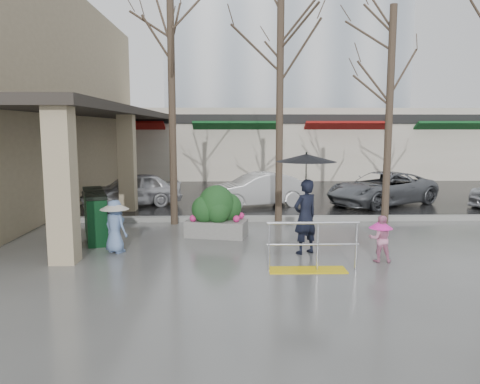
{
  "coord_description": "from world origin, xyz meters",
  "views": [
    {
      "loc": [
        -0.31,
        -10.51,
        2.92
      ],
      "look_at": [
        -0.04,
        1.29,
        1.3
      ],
      "focal_mm": 35.0,
      "sensor_mm": 36.0,
      "label": 1
    }
  ],
  "objects_px": {
    "tree_midwest": "(280,48)",
    "child_pink": "(380,236)",
    "car_b": "(257,190)",
    "handrail": "(311,253)",
    "woman": "(306,192)",
    "news_boxes": "(95,215)",
    "tree_west": "(171,53)",
    "car_a": "(131,189)",
    "child_blue": "(115,222)",
    "planter": "(217,212)",
    "car_c": "(382,188)",
    "tree_mideast": "(391,62)"
  },
  "relations": [
    {
      "from": "tree_west",
      "to": "woman",
      "type": "distance_m",
      "value": 6.09
    },
    {
      "from": "car_b",
      "to": "car_c",
      "type": "distance_m",
      "value": 4.76
    },
    {
      "from": "tree_west",
      "to": "tree_midwest",
      "type": "relative_size",
      "value": 0.97
    },
    {
      "from": "tree_mideast",
      "to": "planter",
      "type": "bearing_deg",
      "value": -162.01
    },
    {
      "from": "handrail",
      "to": "child_blue",
      "type": "xyz_separation_m",
      "value": [
        -4.36,
        1.52,
        0.36
      ]
    },
    {
      "from": "woman",
      "to": "child_blue",
      "type": "xyz_separation_m",
      "value": [
        -4.45,
        0.19,
        -0.73
      ]
    },
    {
      "from": "car_a",
      "to": "child_blue",
      "type": "bearing_deg",
      "value": -8.2
    },
    {
      "from": "car_c",
      "to": "tree_mideast",
      "type": "bearing_deg",
      "value": -47.06
    },
    {
      "from": "car_b",
      "to": "handrail",
      "type": "bearing_deg",
      "value": -15.04
    },
    {
      "from": "car_a",
      "to": "tree_west",
      "type": "bearing_deg",
      "value": 13.78
    },
    {
      "from": "handrail",
      "to": "car_a",
      "type": "xyz_separation_m",
      "value": [
        -5.36,
        8.19,
        0.25
      ]
    },
    {
      "from": "tree_midwest",
      "to": "car_b",
      "type": "bearing_deg",
      "value": 98.21
    },
    {
      "from": "tree_midwest",
      "to": "child_pink",
      "type": "xyz_separation_m",
      "value": [
        1.8,
        -4.18,
        -4.66
      ]
    },
    {
      "from": "tree_west",
      "to": "car_b",
      "type": "bearing_deg",
      "value": 49.13
    },
    {
      "from": "handrail",
      "to": "planter",
      "type": "bearing_deg",
      "value": 122.75
    },
    {
      "from": "tree_midwest",
      "to": "child_blue",
      "type": "relative_size",
      "value": 5.56
    },
    {
      "from": "handrail",
      "to": "planter",
      "type": "relative_size",
      "value": 1.09
    },
    {
      "from": "tree_midwest",
      "to": "car_b",
      "type": "relative_size",
      "value": 1.83
    },
    {
      "from": "handrail",
      "to": "news_boxes",
      "type": "distance_m",
      "value": 6.04
    },
    {
      "from": "planter",
      "to": "car_c",
      "type": "xyz_separation_m",
      "value": [
        6.15,
        5.1,
        -0.04
      ]
    },
    {
      "from": "woman",
      "to": "handrail",
      "type": "bearing_deg",
      "value": 55.11
    },
    {
      "from": "tree_midwest",
      "to": "news_boxes",
      "type": "height_order",
      "value": "tree_midwest"
    },
    {
      "from": "news_boxes",
      "to": "car_a",
      "type": "xyz_separation_m",
      "value": [
        -0.11,
        5.21,
        -0.0
      ]
    },
    {
      "from": "news_boxes",
      "to": "woman",
      "type": "bearing_deg",
      "value": -36.16
    },
    {
      "from": "news_boxes",
      "to": "child_blue",
      "type": "bearing_deg",
      "value": -77.79
    },
    {
      "from": "tree_midwest",
      "to": "child_pink",
      "type": "height_order",
      "value": "tree_midwest"
    },
    {
      "from": "child_pink",
      "to": "child_blue",
      "type": "xyz_separation_m",
      "value": [
        -6.0,
        0.9,
        0.16
      ]
    },
    {
      "from": "handrail",
      "to": "tree_midwest",
      "type": "height_order",
      "value": "tree_midwest"
    },
    {
      "from": "planter",
      "to": "car_c",
      "type": "distance_m",
      "value": 7.99
    },
    {
      "from": "tree_west",
      "to": "car_a",
      "type": "height_order",
      "value": "tree_west"
    },
    {
      "from": "tree_mideast",
      "to": "news_boxes",
      "type": "xyz_separation_m",
      "value": [
        -8.38,
        -1.81,
        -4.23
      ]
    },
    {
      "from": "child_pink",
      "to": "car_a",
      "type": "xyz_separation_m",
      "value": [
        -7.0,
        7.57,
        0.05
      ]
    },
    {
      "from": "child_pink",
      "to": "car_b",
      "type": "distance_m",
      "value": 7.69
    },
    {
      "from": "tree_mideast",
      "to": "child_blue",
      "type": "xyz_separation_m",
      "value": [
        -7.5,
        -3.28,
        -4.13
      ]
    },
    {
      "from": "tree_west",
      "to": "tree_midwest",
      "type": "height_order",
      "value": "tree_midwest"
    },
    {
      "from": "news_boxes",
      "to": "car_a",
      "type": "bearing_deg",
      "value": 72.34
    },
    {
      "from": "tree_midwest",
      "to": "tree_mideast",
      "type": "height_order",
      "value": "tree_midwest"
    },
    {
      "from": "woman",
      "to": "news_boxes",
      "type": "distance_m",
      "value": 5.65
    },
    {
      "from": "child_blue",
      "to": "car_a",
      "type": "bearing_deg",
      "value": -46.71
    },
    {
      "from": "child_pink",
      "to": "tree_west",
      "type": "bearing_deg",
      "value": -34.06
    },
    {
      "from": "planter",
      "to": "handrail",
      "type": "bearing_deg",
      "value": -57.25
    },
    {
      "from": "child_blue",
      "to": "car_c",
      "type": "distance_m",
      "value": 10.83
    },
    {
      "from": "planter",
      "to": "car_b",
      "type": "xyz_separation_m",
      "value": [
        1.39,
        4.84,
        -0.04
      ]
    },
    {
      "from": "tree_midwest",
      "to": "woman",
      "type": "xyz_separation_m",
      "value": [
        0.25,
        -3.47,
        -3.77
      ]
    },
    {
      "from": "tree_mideast",
      "to": "car_b",
      "type": "relative_size",
      "value": 1.7
    },
    {
      "from": "woman",
      "to": "planter",
      "type": "distance_m",
      "value": 2.88
    },
    {
      "from": "handrail",
      "to": "car_a",
      "type": "height_order",
      "value": "car_a"
    },
    {
      "from": "handrail",
      "to": "tree_west",
      "type": "height_order",
      "value": "tree_west"
    },
    {
      "from": "handrail",
      "to": "woman",
      "type": "bearing_deg",
      "value": 86.02
    },
    {
      "from": "woman",
      "to": "tree_mideast",
      "type": "bearing_deg",
      "value": -162.19
    }
  ]
}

